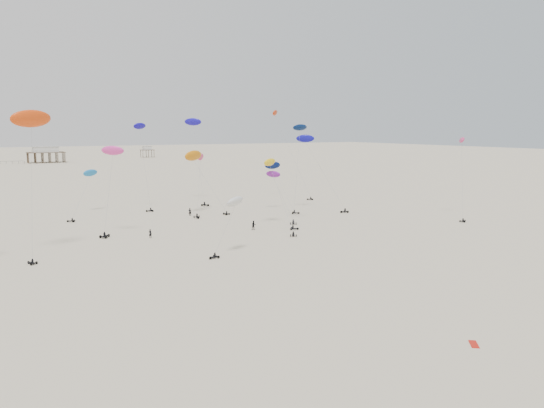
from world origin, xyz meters
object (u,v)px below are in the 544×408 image
pavilion_main (46,156)px  rig_0 (200,175)px  rig_4 (195,138)px  spectator_0 (150,238)px  pavilion_small (147,152)px  rig_9 (232,210)px

pavilion_main → rig_0: size_ratio=1.28×
rig_4 → spectator_0: (-25.93, -43.75, -17.80)m
pavilion_small → spectator_0: size_ratio=4.60×
pavilion_small → rig_4: rig_4 is taller
pavilion_small → spectator_0: (-78.14, -277.53, -3.49)m
pavilion_main → pavilion_small: (70.00, 30.00, -0.74)m
pavilion_main → spectator_0: size_ratio=10.74×
rig_4 → rig_9: (-17.77, -62.66, -10.62)m
pavilion_main → rig_9: 266.45m
rig_0 → rig_4: rig_4 is taller
rig_0 → spectator_0: size_ratio=8.42×
spectator_0 → pavilion_small: bearing=-56.9°
rig_4 → rig_9: rig_4 is taller
pavilion_main → pavilion_small: size_ratio=2.33×
pavilion_main → rig_9: pavilion_main is taller
pavilion_small → spectator_0: pavilion_small is taller
rig_0 → spectator_0: 31.54m
pavilion_small → rig_9: size_ratio=0.92×
pavilion_main → rig_0: bearing=-87.2°
spectator_0 → pavilion_main: bearing=-43.0°
rig_0 → spectator_0: rig_0 is taller
rig_9 → rig_0: bearing=-34.3°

